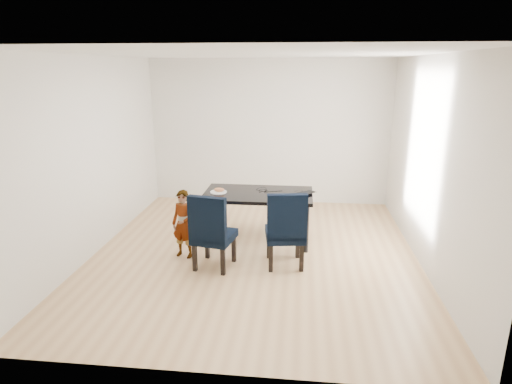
# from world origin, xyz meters

# --- Properties ---
(floor) EXTENTS (4.50, 5.00, 0.01)m
(floor) POSITION_xyz_m (0.00, 0.00, -0.01)
(floor) COLOR tan
(floor) RESTS_ON ground
(ceiling) EXTENTS (4.50, 5.00, 0.01)m
(ceiling) POSITION_xyz_m (0.00, 0.00, 2.71)
(ceiling) COLOR white
(ceiling) RESTS_ON wall_back
(wall_back) EXTENTS (4.50, 0.01, 2.70)m
(wall_back) POSITION_xyz_m (0.00, 2.50, 1.35)
(wall_back) COLOR silver
(wall_back) RESTS_ON ground
(wall_front) EXTENTS (4.50, 0.01, 2.70)m
(wall_front) POSITION_xyz_m (0.00, -2.50, 1.35)
(wall_front) COLOR silver
(wall_front) RESTS_ON ground
(wall_left) EXTENTS (0.01, 5.00, 2.70)m
(wall_left) POSITION_xyz_m (-2.25, 0.00, 1.35)
(wall_left) COLOR silver
(wall_left) RESTS_ON ground
(wall_right) EXTENTS (0.01, 5.00, 2.70)m
(wall_right) POSITION_xyz_m (2.25, 0.00, 1.35)
(wall_right) COLOR silver
(wall_right) RESTS_ON ground
(dining_table) EXTENTS (1.60, 0.90, 0.75)m
(dining_table) POSITION_xyz_m (0.00, 0.50, 0.38)
(dining_table) COLOR black
(dining_table) RESTS_ON floor
(chair_left) EXTENTS (0.58, 0.59, 1.02)m
(chair_left) POSITION_xyz_m (-0.48, -0.45, 0.51)
(chair_left) COLOR black
(chair_left) RESTS_ON floor
(chair_right) EXTENTS (0.57, 0.59, 1.04)m
(chair_right) POSITION_xyz_m (0.44, -0.30, 0.52)
(chair_right) COLOR black
(chair_right) RESTS_ON floor
(child) EXTENTS (0.40, 0.31, 0.95)m
(child) POSITION_xyz_m (-0.96, -0.19, 0.48)
(child) COLOR #F94515
(child) RESTS_ON floor
(plate) EXTENTS (0.32, 0.32, 0.01)m
(plate) POSITION_xyz_m (-0.59, 0.46, 0.76)
(plate) COLOR silver
(plate) RESTS_ON dining_table
(sandwich) EXTENTS (0.17, 0.11, 0.06)m
(sandwich) POSITION_xyz_m (-0.58, 0.45, 0.80)
(sandwich) COLOR #B2693F
(sandwich) RESTS_ON plate
(laptop) EXTENTS (0.43, 0.43, 0.03)m
(laptop) POSITION_xyz_m (0.64, 0.51, 0.76)
(laptop) COLOR black
(laptop) RESTS_ON dining_table
(cable_tangle) EXTENTS (0.17, 0.17, 0.01)m
(cable_tangle) POSITION_xyz_m (0.07, 0.58, 0.75)
(cable_tangle) COLOR black
(cable_tangle) RESTS_ON dining_table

